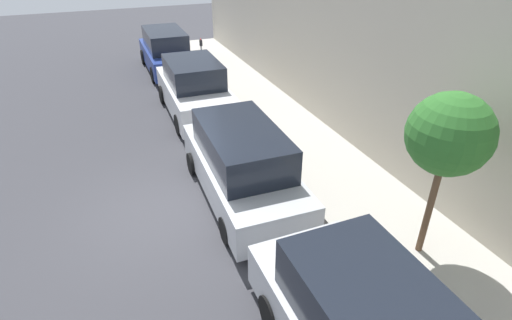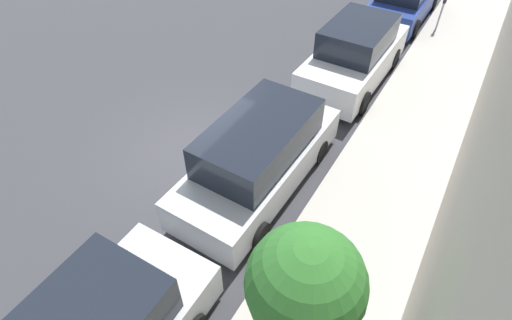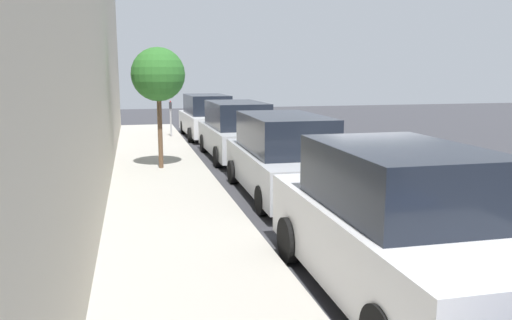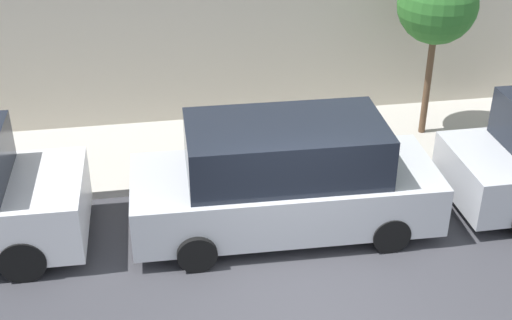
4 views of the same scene
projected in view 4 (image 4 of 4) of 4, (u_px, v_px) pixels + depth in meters
ground_plane at (308, 313)px, 10.02m from camera, size 60.00×60.00×0.00m
sidewalk at (253, 147)px, 14.12m from camera, size 2.64×32.00×0.15m
parked_minivan_third at (285, 179)px, 11.41m from camera, size 2.02×4.94×1.90m
street_tree at (438, 5)px, 13.25m from camera, size 1.51×1.51×3.42m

